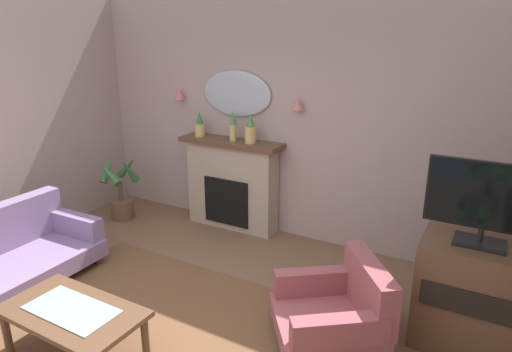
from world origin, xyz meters
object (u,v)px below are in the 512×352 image
object	(u,v)px
wall_sconce_right	(298,104)
mantel_vase_centre	(200,125)
floral_couch	(2,258)
tv_flatscreen	(486,202)
wall_sconce_left	(179,94)
mantel_vase_left	(233,125)
wall_mirror	(236,94)
potted_plant_tall_palm	(121,191)
fireplace	(232,185)
tv_cabinet	(470,295)
mantel_vase_right	(251,130)
armchair_near_fireplace	(338,310)
coffee_table	(73,316)

from	to	relation	value
wall_sconce_right	mantel_vase_centre	bearing A→B (deg)	-174.73
floral_couch	tv_flatscreen	size ratio (longest dim) A/B	2.07
wall_sconce_left	tv_flatscreen	world-z (taller)	wall_sconce_left
mantel_vase_left	wall_mirror	size ratio (longest dim) A/B	0.38
potted_plant_tall_palm	wall_sconce_right	bearing A→B (deg)	15.13
fireplace	tv_flatscreen	size ratio (longest dim) A/B	1.62
tv_cabinet	wall_sconce_left	bearing A→B (deg)	163.25
tv_cabinet	tv_flatscreen	distance (m)	0.80
mantel_vase_right	wall_sconce_right	bearing A→B (deg)	12.31
mantel_vase_right	floral_couch	distance (m)	2.93
mantel_vase_right	armchair_near_fireplace	distance (m)	2.48
mantel_vase_right	coffee_table	size ratio (longest dim) A/B	0.33
fireplace	floral_couch	xyz separation A→B (m)	(-1.15, -2.37, -0.25)
fireplace	floral_couch	size ratio (longest dim) A/B	0.78
wall_mirror	tv_flatscreen	world-z (taller)	wall_mirror
wall_mirror	coffee_table	bearing A→B (deg)	-83.66
coffee_table	wall_sconce_left	bearing A→B (deg)	112.57
wall_sconce_left	mantel_vase_right	bearing A→B (deg)	-5.96
fireplace	mantel_vase_centre	xyz separation A→B (m)	(-0.45, -0.03, 0.73)
mantel_vase_right	coffee_table	xyz separation A→B (m)	(0.02, -2.69, -0.93)
mantel_vase_right	potted_plant_tall_palm	distance (m)	2.03
mantel_vase_right	wall_mirror	size ratio (longest dim) A/B	0.38
wall_sconce_right	wall_mirror	bearing A→B (deg)	176.63
armchair_near_fireplace	tv_cabinet	bearing A→B (deg)	29.09
mantel_vase_right	tv_cabinet	size ratio (longest dim) A/B	0.40
potted_plant_tall_palm	coffee_table	bearing A→B (deg)	-51.26
floral_couch	armchair_near_fireplace	xyz separation A→B (m)	(3.14, 0.83, -0.01)
coffee_table	tv_flatscreen	bearing A→B (deg)	32.78
tv_flatscreen	mantel_vase_left	bearing A→B (deg)	160.13
mantel_vase_left	tv_cabinet	xyz separation A→B (m)	(2.85, -1.01, -0.91)
mantel_vase_centre	mantel_vase_left	world-z (taller)	mantel_vase_left
fireplace	coffee_table	bearing A→B (deg)	-83.33
wall_mirror	potted_plant_tall_palm	xyz separation A→B (m)	(-1.44, -0.67, -1.31)
mantel_vase_centre	tv_cabinet	size ratio (longest dim) A/B	0.36
coffee_table	tv_cabinet	bearing A→B (deg)	33.10
potted_plant_tall_palm	fireplace	bearing A→B (deg)	20.12
armchair_near_fireplace	wall_mirror	bearing A→B (deg)	139.84
fireplace	mantel_vase_right	world-z (taller)	mantel_vase_right
mantel_vase_centre	wall_mirror	world-z (taller)	wall_mirror
wall_sconce_left	potted_plant_tall_palm	distance (m)	1.52
wall_sconce_right	tv_flatscreen	world-z (taller)	wall_sconce_right
armchair_near_fireplace	potted_plant_tall_palm	xyz separation A→B (m)	(-3.43, 1.01, 0.09)
mantel_vase_centre	wall_sconce_left	xyz separation A→B (m)	(-0.40, 0.12, 0.36)
mantel_vase_left	wall_mirror	distance (m)	0.39
wall_sconce_right	potted_plant_tall_palm	bearing A→B (deg)	-164.87
wall_sconce_left	tv_cabinet	xyz separation A→B (m)	(3.75, -1.13, -1.21)
wall_sconce_right	tv_cabinet	bearing A→B (deg)	-28.85
coffee_table	armchair_near_fireplace	distance (m)	2.05
fireplace	floral_couch	distance (m)	2.64
floral_couch	tv_flatscreen	world-z (taller)	tv_flatscreen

